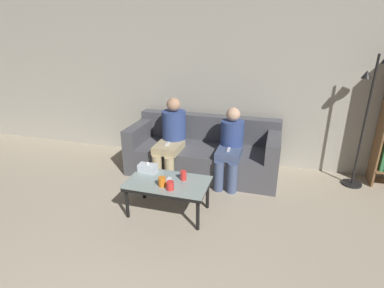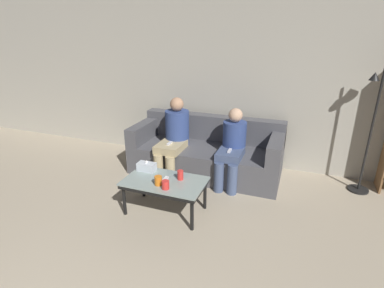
# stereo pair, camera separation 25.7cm
# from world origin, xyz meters

# --- Properties ---
(wall_back) EXTENTS (12.00, 0.06, 2.60)m
(wall_back) POSITION_xyz_m (0.00, 4.18, 1.30)
(wall_back) COLOR #B7B2A3
(wall_back) RESTS_ON ground_plane
(couch) EXTENTS (2.17, 0.89, 0.80)m
(couch) POSITION_xyz_m (0.00, 3.66, 0.30)
(couch) COLOR #515156
(couch) RESTS_ON ground_plane
(coffee_table) EXTENTS (0.93, 0.54, 0.41)m
(coffee_table) POSITION_xyz_m (-0.12, 2.45, 0.36)
(coffee_table) COLOR #8C9E99
(coffee_table) RESTS_ON ground_plane
(cup_near_left) EXTENTS (0.08, 0.08, 0.10)m
(cup_near_left) POSITION_xyz_m (-0.03, 2.29, 0.46)
(cup_near_left) COLOR red
(cup_near_left) RESTS_ON coffee_table
(cup_near_right) EXTENTS (0.08, 0.08, 0.10)m
(cup_near_right) POSITION_xyz_m (-0.14, 2.34, 0.46)
(cup_near_right) COLOR orange
(cup_near_right) RESTS_ON coffee_table
(cup_far_center) EXTENTS (0.07, 0.07, 0.11)m
(cup_far_center) POSITION_xyz_m (0.04, 2.54, 0.46)
(cup_far_center) COLOR red
(cup_far_center) RESTS_ON coffee_table
(tissue_box) EXTENTS (0.22, 0.12, 0.13)m
(tissue_box) POSITION_xyz_m (-0.43, 2.61, 0.46)
(tissue_box) COLOR silver
(tissue_box) RESTS_ON coffee_table
(game_remote) EXTENTS (0.04, 0.15, 0.02)m
(game_remote) POSITION_xyz_m (-0.12, 2.45, 0.42)
(game_remote) COLOR white
(game_remote) RESTS_ON coffee_table
(standing_lamp) EXTENTS (0.31, 0.26, 1.76)m
(standing_lamp) POSITION_xyz_m (2.10, 3.81, 1.08)
(standing_lamp) COLOR black
(standing_lamp) RESTS_ON ground_plane
(seated_person_left_end) EXTENTS (0.35, 0.71, 1.12)m
(seated_person_left_end) POSITION_xyz_m (-0.43, 3.45, 0.60)
(seated_person_left_end) COLOR tan
(seated_person_left_end) RESTS_ON ground_plane
(seated_person_mid_left) EXTENTS (0.32, 0.65, 1.04)m
(seated_person_mid_left) POSITION_xyz_m (0.43, 3.44, 0.55)
(seated_person_mid_left) COLOR #47567A
(seated_person_mid_left) RESTS_ON ground_plane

